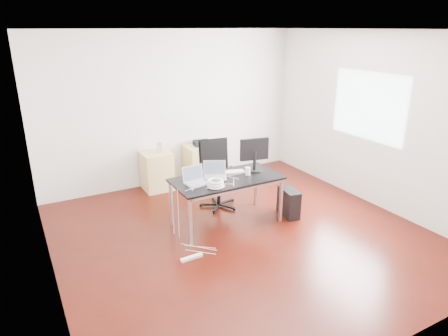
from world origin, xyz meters
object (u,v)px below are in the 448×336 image
filing_cabinet_right (199,164)px  filing_cabinet_left (157,171)px  desk (227,181)px  pc_tower (289,202)px  office_chair (217,171)px

filing_cabinet_right → filing_cabinet_left: bearing=180.0°
desk → filing_cabinet_right: desk is taller
desk → filing_cabinet_right: bearing=77.6°
filing_cabinet_right → pc_tower: (0.59, -2.03, -0.13)m
filing_cabinet_left → pc_tower: size_ratio=1.56×
filing_cabinet_left → filing_cabinet_right: bearing=0.0°
filing_cabinet_left → pc_tower: (1.45, -2.03, -0.13)m
filing_cabinet_left → pc_tower: bearing=-54.6°
office_chair → filing_cabinet_left: office_chair is taller
pc_tower → desk: bearing=176.7°
desk → filing_cabinet_left: (-0.46, 1.79, -0.33)m
filing_cabinet_right → pc_tower: bearing=-73.7°
pc_tower → filing_cabinet_left: bearing=136.1°
filing_cabinet_left → pc_tower: 2.50m
desk → filing_cabinet_right: 1.86m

